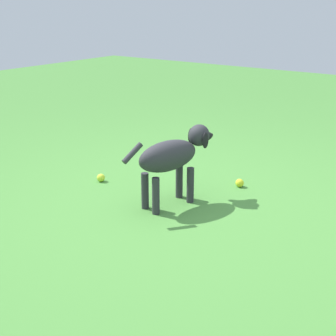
# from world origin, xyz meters

# --- Properties ---
(ground) EXTENTS (14.00, 14.00, 0.00)m
(ground) POSITION_xyz_m (0.00, 0.00, 0.00)
(ground) COLOR #478438
(dog) EXTENTS (0.80, 0.32, 0.55)m
(dog) POSITION_xyz_m (-0.04, 0.03, 0.36)
(dog) COLOR #2D2D33
(dog) RESTS_ON ground
(tennis_ball_0) EXTENTS (0.07, 0.07, 0.07)m
(tennis_ball_0) POSITION_xyz_m (0.53, -0.20, 0.03)
(tennis_ball_0) COLOR yellow
(tennis_ball_0) RESTS_ON ground
(tennis_ball_1) EXTENTS (0.07, 0.07, 0.07)m
(tennis_ball_1) POSITION_xyz_m (-0.03, 0.77, 0.03)
(tennis_ball_1) COLOR #C7DE36
(tennis_ball_1) RESTS_ON ground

